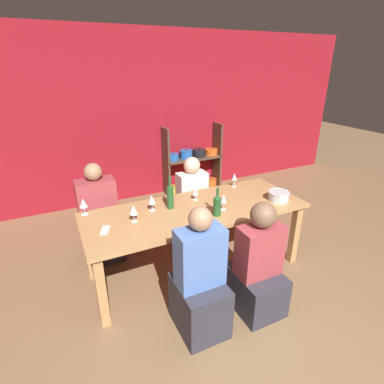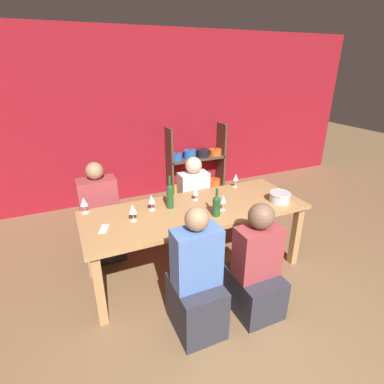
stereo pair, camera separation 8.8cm
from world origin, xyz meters
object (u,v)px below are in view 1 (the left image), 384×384
object	(u,v)px
mixing_bowl	(279,196)
person_far_b	(100,224)
wine_glass_red_c	(152,200)
wine_glass_white_a	(195,192)
wine_bottle_dark	(170,196)
wine_glass_red_a	(133,210)
person_near_b	(257,272)
dining_table	(196,216)
wine_bottle_green	(217,205)
wine_glass_empty_b	(234,177)
wine_glass_red_b	(224,199)
person_near_a	(200,287)
wine_glass_empty_a	(83,203)
person_far_a	(192,207)
cell_phone	(105,230)
shelf_unit	(193,168)

from	to	relation	value
mixing_bowl	person_far_b	xyz separation A→B (m)	(-1.82, 0.97, -0.40)
wine_glass_red_c	wine_glass_white_a	world-z (taller)	wine_glass_red_c
wine_bottle_dark	wine_glass_red_a	distance (m)	0.44
mixing_bowl	person_near_b	distance (m)	0.97
dining_table	wine_bottle_green	size ratio (longest dim) A/B	7.98
wine_bottle_dark	dining_table	bearing A→B (deg)	-27.90
dining_table	mixing_bowl	xyz separation A→B (m)	(0.92, -0.22, 0.15)
wine_glass_red_a	wine_glass_empty_b	distance (m)	1.40
wine_glass_red_b	person_near_a	distance (m)	0.96
wine_bottle_green	person_far_b	xyz separation A→B (m)	(-1.02, 0.98, -0.46)
wine_bottle_green	wine_glass_empty_a	size ratio (longest dim) A/B	1.72
wine_glass_empty_b	person_far_a	xyz separation A→B (m)	(-0.39, 0.39, -0.50)
wine_bottle_green	person_far_a	size ratio (longest dim) A/B	0.27
dining_table	person_far_a	world-z (taller)	person_far_a
cell_phone	wine_glass_white_a	bearing A→B (deg)	12.80
mixing_bowl	person_far_a	size ratio (longest dim) A/B	0.22
dining_table	wine_glass_red_b	distance (m)	0.36
wine_bottle_dark	person_near_a	world-z (taller)	person_near_a
mixing_bowl	person_near_a	world-z (taller)	person_near_a
shelf_unit	wine_glass_red_a	bearing A→B (deg)	-128.42
person_far_b	person_near_a	bearing A→B (deg)	110.40
wine_bottle_green	wine_glass_empty_b	bearing A→B (deg)	44.65
dining_table	cell_phone	world-z (taller)	cell_phone
wine_glass_red_a	cell_phone	xyz separation A→B (m)	(-0.29, -0.05, -0.12)
wine_glass_red_a	wine_glass_red_c	size ratio (longest dim) A/B	1.02
wine_glass_red_c	person_far_b	xyz separation A→B (m)	(-0.47, 0.60, -0.47)
shelf_unit	wine_glass_red_b	size ratio (longest dim) A/B	6.95
wine_glass_empty_a	person_far_a	size ratio (longest dim) A/B	0.16
wine_glass_red_c	wine_glass_empty_a	world-z (taller)	same
wine_glass_red_c	person_near_b	size ratio (longest dim) A/B	0.15
wine_glass_red_a	person_far_b	bearing A→B (deg)	107.46
dining_table	wine_glass_empty_a	size ratio (longest dim) A/B	13.74
wine_bottle_green	wine_glass_white_a	size ratio (longest dim) A/B	2.06
person_near_a	person_near_b	distance (m)	0.59
wine_glass_empty_a	wine_bottle_green	bearing A→B (deg)	-26.76
shelf_unit	mixing_bowl	xyz separation A→B (m)	(-0.07, -2.31, 0.39)
wine_glass_empty_b	cell_phone	distance (m)	1.70
shelf_unit	person_far_b	world-z (taller)	shelf_unit
cell_phone	person_far_a	distance (m)	1.52
wine_glass_white_a	wine_bottle_green	bearing A→B (deg)	-85.56
mixing_bowl	wine_glass_empty_b	xyz separation A→B (m)	(-0.23, 0.55, 0.07)
wine_bottle_green	wine_glass_empty_a	xyz separation A→B (m)	(-1.20, 0.60, 0.01)
wine_bottle_dark	person_near_a	bearing A→B (deg)	-96.61
mixing_bowl	wine_glass_empty_a	world-z (taller)	wine_glass_empty_a
wine_glass_red_b	person_far_b	bearing A→B (deg)	141.76
wine_bottle_green	wine_glass_empty_b	distance (m)	0.81
wine_glass_red_c	person_near_b	distance (m)	1.25
wine_glass_empty_a	person_far_b	size ratio (longest dim) A/B	0.14
wine_glass_red_a	person_far_a	size ratio (longest dim) A/B	0.16
wine_glass_red_a	wine_glass_empty_b	size ratio (longest dim) A/B	1.01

